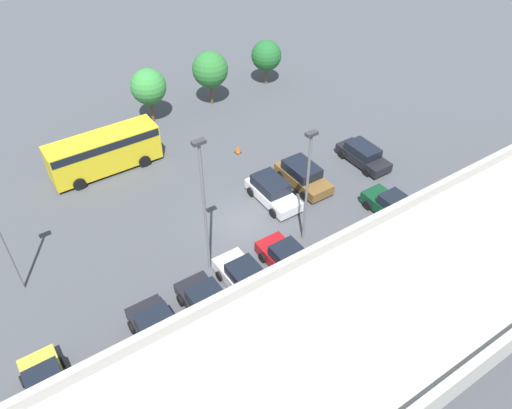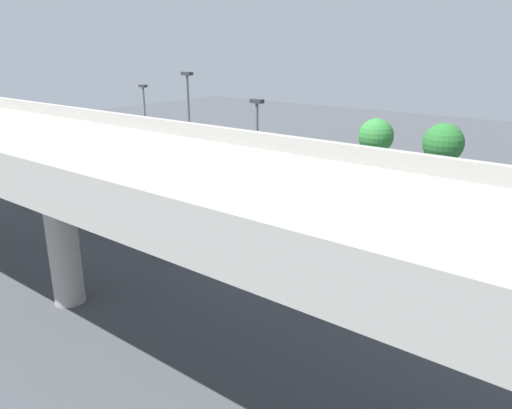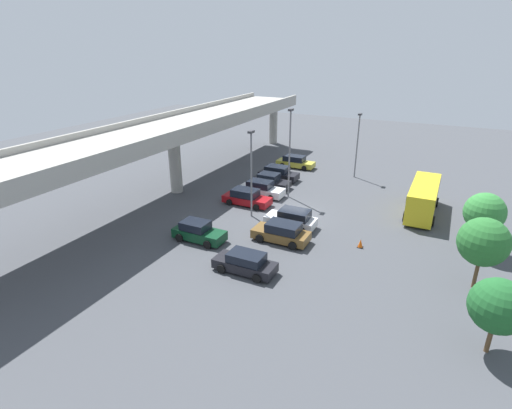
{
  "view_description": "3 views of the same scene",
  "coord_description": "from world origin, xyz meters",
  "views": [
    {
      "loc": [
        12.88,
        20.72,
        22.32
      ],
      "look_at": [
        -0.62,
        0.56,
        1.62
      ],
      "focal_mm": 35.0,
      "sensor_mm": 36.0,
      "label": 1
    },
    {
      "loc": [
        -18.26,
        23.84,
        10.72
      ],
      "look_at": [
        -1.11,
        1.96,
        1.66
      ],
      "focal_mm": 35.0,
      "sensor_mm": 36.0,
      "label": 2
    },
    {
      "loc": [
        -32.49,
        -12.05,
        14.83
      ],
      "look_at": [
        -1.41,
        3.4,
        0.82
      ],
      "focal_mm": 28.0,
      "sensor_mm": 36.0,
      "label": 3
    }
  ],
  "objects": [
    {
      "name": "ground_plane",
      "position": [
        0.0,
        0.0,
        0.0
      ],
      "size": [
        108.45,
        108.45,
        0.0
      ],
      "primitive_type": "plane",
      "color": "#424449"
    },
    {
      "name": "highway_overpass",
      "position": [
        0.0,
        13.63,
        6.46
      ],
      "size": [
        51.89,
        7.4,
        7.72
      ],
      "color": "#9E9B93",
      "rests_on": "ground_plane"
    },
    {
      "name": "parked_car_0",
      "position": [
        -11.18,
        -0.62,
        0.7
      ],
      "size": [
        1.99,
        4.43,
        1.46
      ],
      "rotation": [
        0.0,
        0.0,
        1.57
      ],
      "color": "black",
      "rests_on": "ground_plane"
    },
    {
      "name": "parked_car_1",
      "position": [
        -8.61,
        5.03,
        0.75
      ],
      "size": [
        2.01,
        4.31,
        1.61
      ],
      "rotation": [
        0.0,
        0.0,
        -1.57
      ],
      "color": "#0C381E",
      "rests_on": "ground_plane"
    },
    {
      "name": "parked_car_2",
      "position": [
        -5.75,
        -1.07,
        0.77
      ],
      "size": [
        2.2,
        4.56,
        1.61
      ],
      "rotation": [
        0.0,
        0.0,
        1.57
      ],
      "color": "brown",
      "rests_on": "ground_plane"
    },
    {
      "name": "parked_car_3",
      "position": [
        -2.89,
        -0.8,
        0.77
      ],
      "size": [
        2.15,
        4.39,
        1.62
      ],
      "rotation": [
        0.0,
        0.0,
        1.57
      ],
      "color": "silver",
      "rests_on": "ground_plane"
    },
    {
      "name": "parked_car_4",
      "position": [
        0.02,
        5.17,
        0.74
      ],
      "size": [
        2.09,
        4.78,
        1.58
      ],
      "rotation": [
        0.0,
        0.0,
        -1.57
      ],
      "color": "maroon",
      "rests_on": "ground_plane"
    },
    {
      "name": "parked_car_5",
      "position": [
        2.93,
        4.97,
        0.74
      ],
      "size": [
        2.09,
        4.78,
        1.6
      ],
      "rotation": [
        0.0,
        0.0,
        -1.57
      ],
      "color": "silver",
      "rests_on": "ground_plane"
    },
    {
      "name": "parked_car_6",
      "position": [
        5.6,
        5.23,
        0.74
      ],
      "size": [
        2.18,
        4.46,
        1.61
      ],
      "rotation": [
        0.0,
        0.0,
        -1.57
      ],
      "color": "black",
      "rests_on": "ground_plane"
    },
    {
      "name": "parked_car_7",
      "position": [
        8.55,
        5.46,
        0.78
      ],
      "size": [
        2.21,
        4.55,
        1.64
      ],
      "rotation": [
        0.0,
        0.0,
        -1.57
      ],
      "color": "black",
      "rests_on": "ground_plane"
    },
    {
      "name": "parked_car_8",
      "position": [
        14.2,
        5.52,
        0.72
      ],
      "size": [
        2.03,
        4.83,
        1.53
      ],
      "rotation": [
        0.0,
        0.0,
        -1.57
      ],
      "color": "gold",
      "rests_on": "ground_plane"
    },
    {
      "name": "shuttle_bus",
      "position": [
        5.3,
        -10.59,
        1.73
      ],
      "size": [
        8.07,
        2.6,
        2.91
      ],
      "rotation": [
        0.0,
        0.0,
        3.14
      ],
      "color": "gold",
      "rests_on": "ground_plane"
    },
    {
      "name": "lamp_post_near_aisle",
      "position": [
        -2.31,
        3.42,
        4.66
      ],
      "size": [
        0.7,
        0.35,
        7.95
      ],
      "color": "slate",
      "rests_on": "ground_plane"
    },
    {
      "name": "lamp_post_mid_lot",
      "position": [
        13.57,
        -2.31,
        4.45
      ],
      "size": [
        0.7,
        0.35,
        7.54
      ],
      "color": "slate",
      "rests_on": "ground_plane"
    },
    {
      "name": "lamp_post_by_overpass",
      "position": [
        3.87,
        2.28,
        5.22
      ],
      "size": [
        0.7,
        0.35,
        9.04
      ],
      "color": "slate",
      "rests_on": "ground_plane"
    },
    {
      "name": "tree_front_left",
      "position": [
        -12.52,
        -15.48,
        2.81
      ],
      "size": [
        2.82,
        2.82,
        4.23
      ],
      "color": "brown",
      "rests_on": "ground_plane"
    },
    {
      "name": "tree_front_right",
      "position": [
        -6.22,
        -14.91,
        3.31
      ],
      "size": [
        3.12,
        3.12,
        4.88
      ],
      "color": "brown",
      "rests_on": "ground_plane"
    },
    {
      "name": "tree_front_far_right",
      "position": [
        -0.54,
        -15.15,
        3.21
      ],
      "size": [
        2.94,
        2.94,
        4.69
      ],
      "color": "brown",
      "rests_on": "ground_plane"
    },
    {
      "name": "traffic_cone",
      "position": [
        -4.0,
        -7.01,
        0.33
      ],
      "size": [
        0.44,
        0.44,
        0.7
      ],
      "color": "black",
      "rests_on": "ground_plane"
    }
  ]
}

